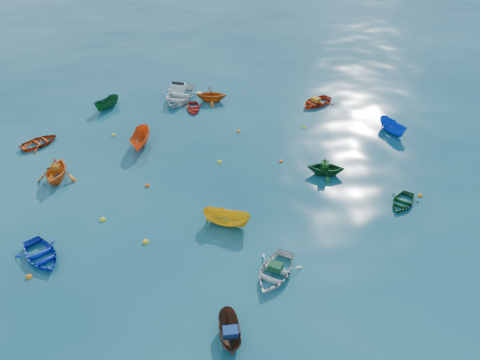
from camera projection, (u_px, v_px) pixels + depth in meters
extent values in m
plane|color=#093646|center=(259.00, 230.00, 28.75)|extent=(160.00, 160.00, 0.00)
imported|color=#0E2BB7|center=(42.00, 258.00, 26.73)|extent=(3.56, 3.97, 0.68)
imported|color=silver|center=(274.00, 275.00, 25.66)|extent=(4.05, 4.20, 0.71)
imported|color=#52301D|center=(230.00, 339.00, 22.24)|extent=(1.27, 2.78, 1.04)
imported|color=orange|center=(58.00, 179.00, 33.32)|extent=(3.30, 3.65, 1.68)
imported|color=gold|center=(227.00, 225.00, 29.17)|extent=(3.24, 2.54, 1.19)
imported|color=#0F411A|center=(402.00, 204.00, 30.92)|extent=(3.14, 3.09, 0.53)
imported|color=#B3380E|center=(40.00, 144.00, 37.37)|extent=(3.72, 3.46, 0.63)
imported|color=#EE5416|center=(141.00, 145.00, 37.26)|extent=(2.17, 3.58, 1.30)
imported|color=#10471D|center=(325.00, 174.00, 33.83)|extent=(3.29, 3.07, 1.40)
imported|color=red|center=(316.00, 104.00, 43.45)|extent=(4.13, 3.71, 0.70)
imported|color=blue|center=(391.00, 133.00, 38.99)|extent=(1.67, 3.18, 1.17)
imported|color=red|center=(193.00, 110.00, 42.56)|extent=(2.07, 2.72, 0.53)
imported|color=#C15212|center=(212.00, 101.00, 44.06)|extent=(3.41, 3.13, 1.51)
imported|color=#114C21|center=(108.00, 108.00, 42.80)|extent=(2.76, 2.72, 1.09)
imported|color=silver|center=(179.00, 99.00, 44.39)|extent=(5.47, 6.11, 1.64)
cube|color=#114724|center=(275.00, 267.00, 25.43)|extent=(0.91, 0.89, 0.35)
cube|color=navy|center=(230.00, 332.00, 21.72)|extent=(0.77, 0.61, 0.35)
cube|color=#B35812|center=(55.00, 167.00, 32.81)|extent=(0.69, 0.57, 0.30)
cube|color=#124B16|center=(325.00, 164.00, 33.35)|extent=(0.70, 0.80, 0.32)
cube|color=orange|center=(316.00, 100.00, 43.09)|extent=(0.83, 0.91, 0.36)
sphere|color=orange|center=(29.00, 277.00, 25.51)|extent=(0.34, 0.34, 0.34)
sphere|color=yellow|center=(146.00, 242.00, 27.83)|extent=(0.38, 0.38, 0.38)
sphere|color=orange|center=(420.00, 196.00, 31.65)|extent=(0.33, 0.33, 0.33)
sphere|color=yellow|center=(103.00, 220.00, 29.54)|extent=(0.37, 0.37, 0.37)
sphere|color=#E4510C|center=(147.00, 186.00, 32.62)|extent=(0.34, 0.34, 0.34)
sphere|color=yellow|center=(219.00, 162.00, 35.18)|extent=(0.34, 0.34, 0.34)
sphere|color=#F25A0D|center=(281.00, 162.00, 35.22)|extent=(0.31, 0.31, 0.31)
sphere|color=yellow|center=(114.00, 135.00, 38.58)|extent=(0.35, 0.35, 0.35)
sphere|color=orange|center=(239.00, 132.00, 39.11)|extent=(0.35, 0.35, 0.35)
sphere|color=yellow|center=(304.00, 128.00, 39.70)|extent=(0.30, 0.30, 0.30)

